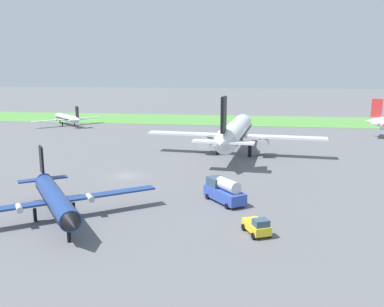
{
  "coord_description": "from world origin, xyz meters",
  "views": [
    {
      "loc": [
        19.6,
        -62.45,
        17.09
      ],
      "look_at": [
        9.95,
        4.79,
        3.0
      ],
      "focal_mm": 38.61,
      "sensor_mm": 36.0,
      "label": 1
    }
  ],
  "objects_px": {
    "airplane_foreground_turboprop": "(55,198)",
    "pushback_tug_by_runway": "(257,226)",
    "fuel_truck_near_gate": "(224,190)",
    "airplane_midfield_jet": "(235,132)",
    "airplane_taxiing_turboprop": "(67,118)"
  },
  "relations": [
    {
      "from": "fuel_truck_near_gate",
      "to": "airplane_taxiing_turboprop",
      "type": "bearing_deg",
      "value": -0.1
    },
    {
      "from": "airplane_midfield_jet",
      "to": "airplane_taxiing_turboprop",
      "type": "height_order",
      "value": "airplane_midfield_jet"
    },
    {
      "from": "airplane_foreground_turboprop",
      "to": "airplane_taxiing_turboprop",
      "type": "bearing_deg",
      "value": 167.42
    },
    {
      "from": "airplane_foreground_turboprop",
      "to": "fuel_truck_near_gate",
      "type": "height_order",
      "value": "airplane_foreground_turboprop"
    },
    {
      "from": "fuel_truck_near_gate",
      "to": "pushback_tug_by_runway",
      "type": "height_order",
      "value": "fuel_truck_near_gate"
    },
    {
      "from": "airplane_midfield_jet",
      "to": "airplane_taxiing_turboprop",
      "type": "bearing_deg",
      "value": 60.64
    },
    {
      "from": "airplane_taxiing_turboprop",
      "to": "fuel_truck_near_gate",
      "type": "xyz_separation_m",
      "value": [
        51.68,
        -66.07,
        -0.75
      ]
    },
    {
      "from": "airplane_taxiing_turboprop",
      "to": "airplane_foreground_turboprop",
      "type": "relative_size",
      "value": 0.81
    },
    {
      "from": "airplane_foreground_turboprop",
      "to": "fuel_truck_near_gate",
      "type": "relative_size",
      "value": 3.08
    },
    {
      "from": "airplane_foreground_turboprop",
      "to": "pushback_tug_by_runway",
      "type": "bearing_deg",
      "value": 51.29
    },
    {
      "from": "airplane_taxiing_turboprop",
      "to": "airplane_foreground_turboprop",
      "type": "distance_m",
      "value": 82.18
    },
    {
      "from": "pushback_tug_by_runway",
      "to": "airplane_foreground_turboprop",
      "type": "bearing_deg",
      "value": -117.08
    },
    {
      "from": "airplane_midfield_jet",
      "to": "pushback_tug_by_runway",
      "type": "xyz_separation_m",
      "value": [
        4.11,
        -40.41,
        -3.62
      ]
    },
    {
      "from": "fuel_truck_near_gate",
      "to": "airplane_foreground_turboprop",
      "type": "bearing_deg",
      "value": 78.07
    },
    {
      "from": "airplane_foreground_turboprop",
      "to": "fuel_truck_near_gate",
      "type": "xyz_separation_m",
      "value": [
        18.63,
        9.17,
        -1.06
      ]
    }
  ]
}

